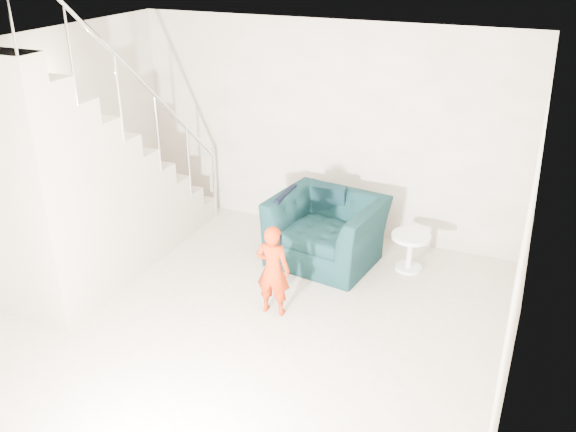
% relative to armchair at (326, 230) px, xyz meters
% --- Properties ---
extents(floor, '(5.50, 5.50, 0.00)m').
position_rel_armchair_xyz_m(floor, '(-0.35, -1.90, -0.40)').
color(floor, tan).
rests_on(floor, ground).
extents(ceiling, '(5.50, 5.50, 0.00)m').
position_rel_armchair_xyz_m(ceiling, '(-0.35, -1.90, 2.30)').
color(ceiling, silver).
rests_on(ceiling, back_wall).
extents(back_wall, '(5.00, 0.00, 5.00)m').
position_rel_armchair_xyz_m(back_wall, '(-0.35, 0.85, 0.95)').
color(back_wall, '#A49985').
rests_on(back_wall, floor).
extents(left_wall, '(0.00, 5.50, 5.50)m').
position_rel_armchair_xyz_m(left_wall, '(-2.85, -1.90, 0.95)').
color(left_wall, '#A49985').
rests_on(left_wall, floor).
extents(right_wall, '(0.00, 5.50, 5.50)m').
position_rel_armchair_xyz_m(right_wall, '(2.15, -1.90, 0.95)').
color(right_wall, '#A49985').
rests_on(right_wall, floor).
extents(armchair, '(1.36, 1.23, 0.79)m').
position_rel_armchair_xyz_m(armchair, '(0.00, 0.00, 0.00)').
color(armchair, black).
rests_on(armchair, floor).
extents(toddler, '(0.37, 0.25, 0.99)m').
position_rel_armchair_xyz_m(toddler, '(-0.12, -1.27, 0.10)').
color(toddler, '#8B0E04').
rests_on(toddler, floor).
extents(side_table, '(0.45, 0.45, 0.45)m').
position_rel_armchair_xyz_m(side_table, '(0.98, 0.17, -0.09)').
color(side_table, white).
rests_on(side_table, floor).
extents(staircase, '(1.02, 3.03, 3.62)m').
position_rel_armchair_xyz_m(staircase, '(-2.35, -1.35, 0.55)').
color(staircase, '#ADA089').
rests_on(staircase, floor).
extents(cushion, '(0.43, 0.20, 0.42)m').
position_rel_armchair_xyz_m(cushion, '(-0.09, 0.35, 0.24)').
color(cushion, black).
rests_on(cushion, armchair).
extents(throw, '(0.06, 0.56, 0.63)m').
position_rel_armchair_xyz_m(throw, '(-0.51, -0.03, 0.10)').
color(throw, black).
rests_on(throw, armchair).
extents(phone, '(0.02, 0.05, 0.10)m').
position_rel_armchair_xyz_m(phone, '(-0.04, -1.28, 0.47)').
color(phone, black).
rests_on(phone, toddler).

